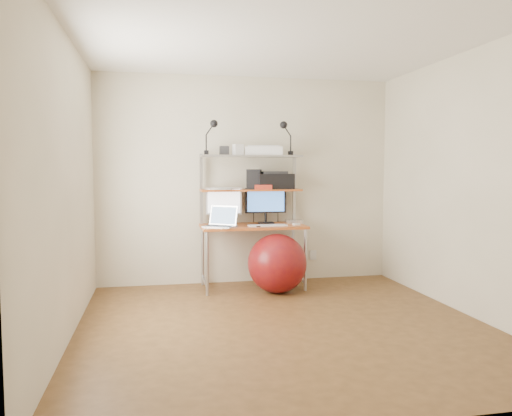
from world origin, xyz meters
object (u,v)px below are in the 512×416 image
Objects in this scene: exercise_ball at (277,263)px; monitor_silver at (224,203)px; monitor_black at (266,203)px; laptop at (222,222)px; printer at (273,181)px.

monitor_silver is at bearing 144.83° from exercise_ball.
monitor_black is 1.15× the size of laptop.
laptop is at bearing 163.96° from exercise_ball.
laptop is 0.78m from exercise_ball.
exercise_ball is (0.55, -0.39, -0.66)m from monitor_silver.
printer is 0.73× the size of exercise_ball.
laptop is (-0.57, -0.26, -0.20)m from monitor_black.
printer reaches higher than monitor_black.
monitor_black is 0.79m from exercise_ball.
monitor_black reaches higher than monitor_silver.
printer is at bearing 83.52° from exercise_ball.
printer is 1.01m from exercise_ball.
exercise_ball is (-0.05, -0.43, -0.92)m from printer.
printer reaches higher than laptop.
exercise_ball is at bearing -29.21° from monitor_silver.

